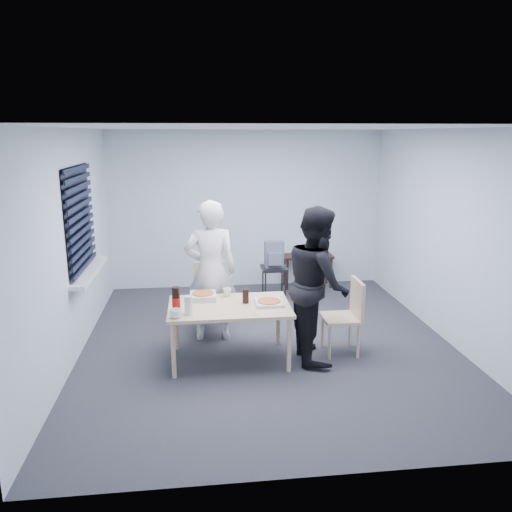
{
  "coord_description": "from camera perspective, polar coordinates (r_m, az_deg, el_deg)",
  "views": [
    {
      "loc": [
        -0.82,
        -5.7,
        2.54
      ],
      "look_at": [
        -0.13,
        0.1,
        1.1
      ],
      "focal_mm": 35.0,
      "sensor_mm": 36.0,
      "label": 1
    }
  ],
  "objects": [
    {
      "name": "chair_right",
      "position": [
        5.97,
        10.48,
        -6.24
      ],
      "size": [
        0.42,
        0.42,
        0.89
      ],
      "color": "beige",
      "rests_on": "ground"
    },
    {
      "name": "cola_glass",
      "position": [
        5.68,
        -1.19,
        -4.58
      ],
      "size": [
        0.09,
        0.09,
        0.17
      ],
      "primitive_type": "cylinder",
      "rotation": [
        0.0,
        0.0,
        -0.15
      ],
      "color": "black",
      "rests_on": "dining_table"
    },
    {
      "name": "mug_a",
      "position": [
        5.3,
        -9.14,
        -6.51
      ],
      "size": [
        0.17,
        0.17,
        0.1
      ],
      "primitive_type": "imported",
      "rotation": [
        0.0,
        0.0,
        0.52
      ],
      "color": "white",
      "rests_on": "dining_table"
    },
    {
      "name": "stool",
      "position": [
        7.72,
        2.07,
        -2.05
      ],
      "size": [
        0.39,
        0.39,
        0.54
      ],
      "color": "black",
      "rests_on": "ground"
    },
    {
      "name": "mug_b",
      "position": [
        5.93,
        -3.3,
        -4.16
      ],
      "size": [
        0.1,
        0.1,
        0.09
      ],
      "primitive_type": "imported",
      "color": "white",
      "rests_on": "dining_table"
    },
    {
      "name": "chair_far",
      "position": [
        6.63,
        -5.3,
        -4.02
      ],
      "size": [
        0.42,
        0.42,
        0.89
      ],
      "color": "beige",
      "rests_on": "ground"
    },
    {
      "name": "person_white",
      "position": [
        6.19,
        -5.18,
        -1.72
      ],
      "size": [
        0.65,
        0.42,
        1.77
      ],
      "primitive_type": "imported",
      "rotation": [
        0.0,
        0.0,
        3.14
      ],
      "color": "silver",
      "rests_on": "ground"
    },
    {
      "name": "pizza_box_a",
      "position": [
        5.86,
        -6.08,
        -4.55
      ],
      "size": [
        0.3,
        0.3,
        0.07
      ],
      "rotation": [
        0.0,
        0.0,
        -0.35
      ],
      "color": "silver",
      "rests_on": "dining_table"
    },
    {
      "name": "dining_table",
      "position": [
        5.65,
        -3.06,
        -6.22
      ],
      "size": [
        1.36,
        0.86,
        0.66
      ],
      "color": "beige",
      "rests_on": "ground"
    },
    {
      "name": "black_box",
      "position": [
        8.51,
        7.35,
        0.4
      ],
      "size": [
        0.13,
        0.1,
        0.05
      ],
      "primitive_type": "cube",
      "rotation": [
        0.0,
        0.0,
        0.05
      ],
      "color": "black",
      "rests_on": "side_table"
    },
    {
      "name": "person_black",
      "position": [
        5.69,
        7.01,
        -3.18
      ],
      "size": [
        0.47,
        0.86,
        1.77
      ],
      "primitive_type": "imported",
      "rotation": [
        0.0,
        0.0,
        1.57
      ],
      "color": "black",
      "rests_on": "ground"
    },
    {
      "name": "side_table",
      "position": [
        8.45,
        5.94,
        -0.41
      ],
      "size": [
        0.83,
        0.37,
        0.55
      ],
      "color": "black",
      "rests_on": "ground"
    },
    {
      "name": "backpack",
      "position": [
        7.63,
        2.1,
        0.14
      ],
      "size": [
        0.29,
        0.21,
        0.4
      ],
      "rotation": [
        0.0,
        0.0,
        0.06
      ],
      "color": "slate",
      "rests_on": "stool"
    },
    {
      "name": "room",
      "position": [
        6.35,
        -19.18,
        3.11
      ],
      "size": [
        5.0,
        5.0,
        5.0
      ],
      "color": "#28282D",
      "rests_on": "ground"
    },
    {
      "name": "pizza_box_b",
      "position": [
        5.66,
        1.5,
        -5.32
      ],
      "size": [
        0.31,
        0.31,
        0.04
      ],
      "rotation": [
        0.0,
        0.0,
        0.1
      ],
      "color": "silver",
      "rests_on": "dining_table"
    },
    {
      "name": "plastic_cups",
      "position": [
        5.37,
        -7.72,
        -5.6
      ],
      "size": [
        0.11,
        0.11,
        0.2
      ],
      "primitive_type": "cylinder",
      "rotation": [
        0.0,
        0.0,
        -0.35
      ],
      "color": "silver",
      "rests_on": "dining_table"
    },
    {
      "name": "papers",
      "position": [
        8.38,
        4.97,
        0.08
      ],
      "size": [
        0.28,
        0.34,
        0.0
      ],
      "primitive_type": "cube",
      "rotation": [
        0.0,
        0.0,
        -0.24
      ],
      "color": "white",
      "rests_on": "side_table"
    },
    {
      "name": "rubber_band",
      "position": [
        5.35,
        -0.18,
        -6.7
      ],
      "size": [
        0.07,
        0.07,
        0.0
      ],
      "primitive_type": "torus",
      "rotation": [
        0.0,
        0.0,
        0.27
      ],
      "color": "red",
      "rests_on": "dining_table"
    },
    {
      "name": "soda_bottle",
      "position": [
        5.42,
        -9.12,
        -5.04
      ],
      "size": [
        0.09,
        0.09,
        0.29
      ],
      "rotation": [
        0.0,
        0.0,
        0.4
      ],
      "color": "black",
      "rests_on": "dining_table"
    }
  ]
}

